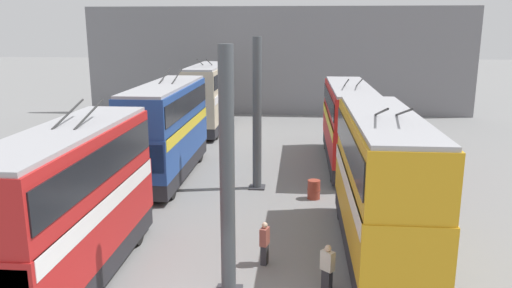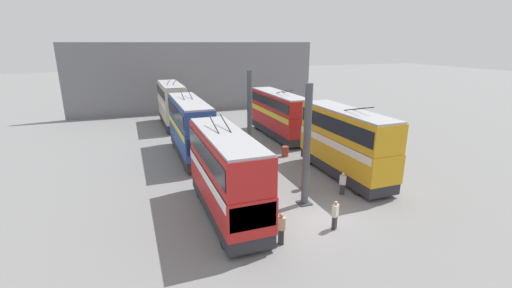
{
  "view_description": "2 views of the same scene",
  "coord_description": "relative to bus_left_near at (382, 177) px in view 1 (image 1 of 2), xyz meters",
  "views": [
    {
      "loc": [
        -11.69,
        -2.08,
        8.14
      ],
      "look_at": [
        12.1,
        -0.01,
        2.5
      ],
      "focal_mm": 35.0,
      "sensor_mm": 36.0,
      "label": 1
    },
    {
      "loc": [
        -15.25,
        9.86,
        9.95
      ],
      "look_at": [
        7.87,
        1.24,
        2.57
      ],
      "focal_mm": 24.0,
      "sensor_mm": 36.0,
      "label": 2
    }
  ],
  "objects": [
    {
      "name": "depot_back_wall",
      "position": [
        29.57,
        5.05,
        2.02
      ],
      "size": [
        0.5,
        36.0,
        9.93
      ],
      "color": "slate",
      "rests_on": "ground_plane"
    },
    {
      "name": "support_column_near",
      "position": [
        -3.17,
        5.05,
        0.77
      ],
      "size": [
        0.82,
        0.82,
        7.67
      ],
      "color": "#42474C",
      "rests_on": "ground_plane"
    },
    {
      "name": "bus_right_near",
      "position": [
        -2.92,
        10.1,
        -0.07
      ],
      "size": [
        9.18,
        2.54,
        5.7
      ],
      "color": "black",
      "rests_on": "ground_plane"
    },
    {
      "name": "bus_right_mid",
      "position": [
        8.81,
        10.1,
        -0.01
      ],
      "size": [
        9.9,
        2.54,
        5.76
      ],
      "color": "black",
      "rests_on": "ground_plane"
    },
    {
      "name": "bus_right_far",
      "position": [
        21.4,
        10.1,
        0.02
      ],
      "size": [
        9.09,
        2.54,
        5.83
      ],
      "color": "black",
      "rests_on": "ground_plane"
    },
    {
      "name": "bus_left_far",
      "position": [
        12.3,
        0.0,
        -0.2
      ],
      "size": [
        10.47,
        2.54,
        5.41
      ],
      "color": "black",
      "rests_on": "ground_plane"
    },
    {
      "name": "person_aisle_midway",
      "position": [
        -1.15,
        4.07,
        -2.12
      ],
      "size": [
        0.47,
        0.35,
        1.57
      ],
      "rotation": [
        0.0,
        0.0,
        1.29
      ],
      "color": "#2D2D33",
      "rests_on": "ground_plane"
    },
    {
      "name": "bus_left_near",
      "position": [
        0.0,
        0.0,
        0.0
      ],
      "size": [
        9.5,
        2.54,
        5.8
      ],
      "color": "black",
      "rests_on": "ground_plane"
    },
    {
      "name": "person_by_left_row",
      "position": [
        -2.82,
        1.99,
        -2.12
      ],
      "size": [
        0.46,
        0.47,
        1.57
      ],
      "rotation": [
        0.0,
        0.0,
        2.42
      ],
      "color": "#2D2D33",
      "rests_on": "ground_plane"
    },
    {
      "name": "oil_drum",
      "position": [
        5.89,
        2.17,
        -2.48
      ],
      "size": [
        0.64,
        0.64,
        0.93
      ],
      "color": "#933828",
      "rests_on": "ground_plane"
    },
    {
      "name": "support_column_far",
      "position": [
        7.29,
        5.05,
        0.77
      ],
      "size": [
        0.82,
        0.82,
        7.67
      ],
      "color": "#42474C",
      "rests_on": "ground_plane"
    }
  ]
}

